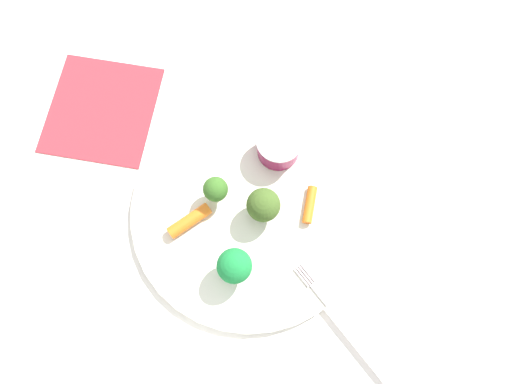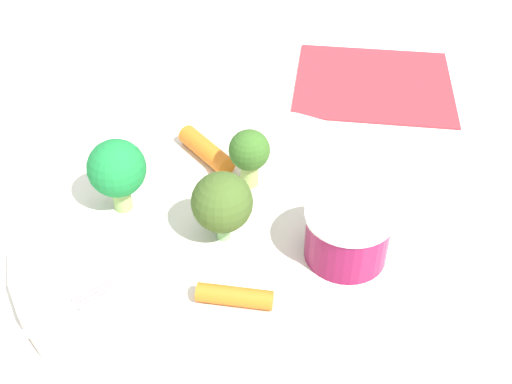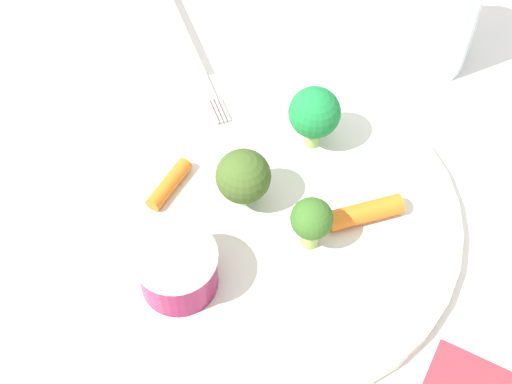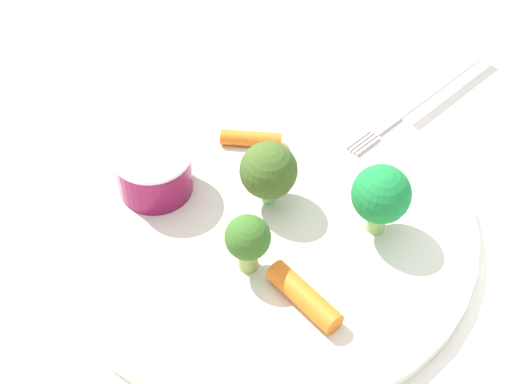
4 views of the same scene
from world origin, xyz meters
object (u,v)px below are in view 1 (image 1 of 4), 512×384
(sauce_cup, at_px, (279,146))
(broccoli_floret_1, at_px, (264,203))
(broccoli_floret_0, at_px, (216,190))
(carrot_stick_0, at_px, (310,205))
(plate, at_px, (250,210))
(carrot_stick_1, at_px, (189,221))
(fork, at_px, (345,325))
(broccoli_floret_2, at_px, (235,266))
(napkin, at_px, (101,109))

(sauce_cup, xyz_separation_m, broccoli_floret_1, (0.00, 0.08, 0.01))
(sauce_cup, bearing_deg, broccoli_floret_0, 51.05)
(carrot_stick_0, bearing_deg, broccoli_floret_1, 16.98)
(sauce_cup, xyz_separation_m, broccoli_floret_0, (0.06, 0.08, 0.01))
(broccoli_floret_0, bearing_deg, plate, 171.62)
(sauce_cup, bearing_deg, carrot_stick_1, 53.26)
(plate, xyz_separation_m, carrot_stick_1, (0.07, 0.03, 0.01))
(fork, bearing_deg, carrot_stick_1, -20.74)
(plate, xyz_separation_m, broccoli_floret_1, (-0.02, -0.00, 0.04))
(broccoli_floret_2, xyz_separation_m, napkin, (0.24, -0.18, -0.05))
(broccoli_floret_0, bearing_deg, sauce_cup, -128.95)
(carrot_stick_0, distance_m, fork, 0.15)
(broccoli_floret_2, bearing_deg, sauce_cup, -96.11)
(carrot_stick_0, distance_m, carrot_stick_1, 0.15)
(carrot_stick_0, relative_size, carrot_stick_1, 0.82)
(carrot_stick_0, xyz_separation_m, fork, (-0.07, 0.14, -0.00))
(plate, distance_m, broccoli_floret_0, 0.06)
(broccoli_floret_0, height_order, napkin, broccoli_floret_0)
(broccoli_floret_0, xyz_separation_m, broccoli_floret_1, (-0.06, 0.00, 0.00))
(plate, bearing_deg, carrot_stick_1, 25.82)
(broccoli_floret_0, distance_m, broccoli_floret_1, 0.06)
(sauce_cup, relative_size, napkin, 0.38)
(plate, xyz_separation_m, carrot_stick_0, (-0.07, -0.02, 0.01))
(plate, bearing_deg, napkin, -22.09)
(carrot_stick_0, distance_m, napkin, 0.32)
(plate, xyz_separation_m, napkin, (0.24, -0.10, -0.00))
(plate, height_order, carrot_stick_0, carrot_stick_0)
(sauce_cup, height_order, carrot_stick_0, sauce_cup)
(carrot_stick_1, bearing_deg, carrot_stick_0, -159.31)
(fork, bearing_deg, sauce_cup, -58.18)
(broccoli_floret_0, xyz_separation_m, broccoli_floret_2, (-0.05, 0.09, 0.01))
(sauce_cup, xyz_separation_m, fork, (-0.12, 0.20, -0.02))
(sauce_cup, relative_size, carrot_stick_0, 1.22)
(fork, bearing_deg, broccoli_floret_2, -13.89)
(carrot_stick_1, relative_size, napkin, 0.38)
(plate, bearing_deg, carrot_stick_0, -164.60)
(sauce_cup, height_order, napkin, sauce_cup)
(carrot_stick_0, bearing_deg, sauce_cup, -49.71)
(napkin, bearing_deg, carrot_stick_0, 166.26)
(broccoli_floret_2, bearing_deg, plate, -89.48)
(broccoli_floret_0, bearing_deg, fork, 147.05)
(carrot_stick_1, height_order, napkin, carrot_stick_1)
(plate, bearing_deg, fork, 141.12)
(plate, distance_m, fork, 0.18)
(broccoli_floret_2, height_order, carrot_stick_0, broccoli_floret_2)
(broccoli_floret_1, bearing_deg, carrot_stick_0, -163.02)
(sauce_cup, xyz_separation_m, broccoli_floret_2, (0.02, 0.17, 0.02))
(sauce_cup, relative_size, broccoli_floret_2, 1.01)
(broccoli_floret_0, distance_m, carrot_stick_1, 0.05)
(broccoli_floret_1, xyz_separation_m, fork, (-0.13, 0.12, -0.03))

